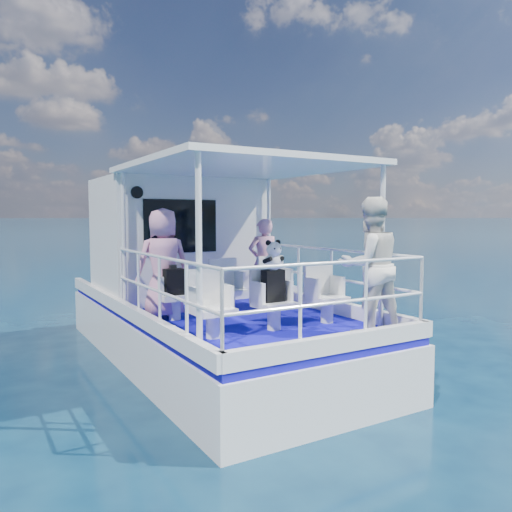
{
  "coord_description": "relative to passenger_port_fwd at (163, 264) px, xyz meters",
  "views": [
    {
      "loc": [
        -3.55,
        -6.64,
        2.41
      ],
      "look_at": [
        0.13,
        -0.4,
        1.84
      ],
      "focal_mm": 35.0,
      "sensor_mm": 36.0,
      "label": 1
    }
  ],
  "objects": [
    {
      "name": "backpack_port",
      "position": [
        0.07,
        -0.25,
        -0.25
      ],
      "size": [
        0.29,
        0.16,
        0.38
      ],
      "primitive_type": "cube",
      "color": "black",
      "rests_on": "seat_port_fwd"
    },
    {
      "name": "passenger_stbd_aft",
      "position": [
        1.95,
        -2.29,
        0.06
      ],
      "size": [
        0.98,
        0.84,
        1.76
      ],
      "primitive_type": "imported",
      "rotation": [
        0.0,
        0.0,
        2.92
      ],
      "color": "white",
      "rests_on": "deck"
    },
    {
      "name": "seat_stbd_aft",
      "position": [
        1.91,
        -1.48,
        -0.63
      ],
      "size": [
        0.48,
        0.46,
        0.38
      ],
      "primitive_type": "cube",
      "color": "white",
      "rests_on": "deck"
    },
    {
      "name": "canopy_posts",
      "position": [
        1.01,
        -0.63,
        0.28
      ],
      "size": [
        2.77,
        2.97,
        2.2
      ],
      "color": "white",
      "rests_on": "deck"
    },
    {
      "name": "deck",
      "position": [
        1.01,
        0.62,
        -0.87
      ],
      "size": [
        2.9,
        6.9,
        0.1
      ],
      "primitive_type": "cube",
      "color": "#0F0A93",
      "rests_on": "hull"
    },
    {
      "name": "panda",
      "position": [
        0.98,
        -1.49,
        0.18
      ],
      "size": [
        0.26,
        0.21,
        0.39
      ],
      "primitive_type": null,
      "color": "white",
      "rests_on": "backpack_center"
    },
    {
      "name": "railings",
      "position": [
        1.01,
        -0.95,
        -0.32
      ],
      "size": [
        2.84,
        3.59,
        1.0
      ],
      "primitive_type": null,
      "color": "white",
      "rests_on": "deck"
    },
    {
      "name": "canopy",
      "position": [
        1.01,
        -0.58,
        1.42
      ],
      "size": [
        3.0,
        3.2,
        0.08
      ],
      "primitive_type": "cube",
      "color": "white",
      "rests_on": "cabin"
    },
    {
      "name": "seat_center_aft",
      "position": [
        1.01,
        -1.48,
        -0.63
      ],
      "size": [
        0.48,
        0.46,
        0.38
      ],
      "primitive_type": "cube",
      "color": "white",
      "rests_on": "deck"
    },
    {
      "name": "compact_camera",
      "position": [
        0.05,
        -0.26,
        -0.03
      ],
      "size": [
        0.1,
        0.06,
        0.06
      ],
      "primitive_type": "cube",
      "color": "black",
      "rests_on": "backpack_port"
    },
    {
      "name": "backpack_center",
      "position": [
        0.99,
        -1.47,
        -0.23
      ],
      "size": [
        0.28,
        0.16,
        0.43
      ],
      "primitive_type": "cube",
      "color": "black",
      "rests_on": "seat_center_aft"
    },
    {
      "name": "seat_center_fwd",
      "position": [
        1.01,
        -0.18,
        -0.63
      ],
      "size": [
        0.48,
        0.46,
        0.38
      ],
      "primitive_type": "cube",
      "color": "white",
      "rests_on": "deck"
    },
    {
      "name": "hull",
      "position": [
        1.01,
        0.62,
        -1.72
      ],
      "size": [
        3.0,
        7.0,
        1.6
      ],
      "primitive_type": "cube",
      "color": "white",
      "rests_on": "ground"
    },
    {
      "name": "passenger_stbd_fwd",
      "position": [
        1.88,
        0.23,
        -0.08
      ],
      "size": [
        0.6,
        0.46,
        1.48
      ],
      "primitive_type": "imported",
      "rotation": [
        0.0,
        0.0,
        2.92
      ],
      "color": "pink",
      "rests_on": "deck"
    },
    {
      "name": "ground",
      "position": [
        1.01,
        -0.38,
        -1.72
      ],
      "size": [
        2000.0,
        2000.0,
        0.0
      ],
      "primitive_type": "plane",
      "color": "#08243D",
      "rests_on": "ground"
    },
    {
      "name": "seat_stbd_fwd",
      "position": [
        1.91,
        -0.18,
        -0.63
      ],
      "size": [
        0.48,
        0.46,
        0.38
      ],
      "primitive_type": "cube",
      "color": "white",
      "rests_on": "deck"
    },
    {
      "name": "seat_port_aft",
      "position": [
        0.11,
        -1.48,
        -0.63
      ],
      "size": [
        0.48,
        0.46,
        0.38
      ],
      "primitive_type": "cube",
      "color": "white",
      "rests_on": "deck"
    },
    {
      "name": "cabin",
      "position": [
        1.01,
        1.92,
        0.28
      ],
      "size": [
        2.85,
        2.0,
        2.2
      ],
      "primitive_type": "cube",
      "color": "white",
      "rests_on": "deck"
    },
    {
      "name": "passenger_port_fwd",
      "position": [
        0.0,
        0.0,
        0.0
      ],
      "size": [
        0.63,
        0.47,
        1.64
      ],
      "primitive_type": "imported",
      "rotation": [
        0.0,
        0.0,
        3.09
      ],
      "color": "pink",
      "rests_on": "deck"
    },
    {
      "name": "seat_port_fwd",
      "position": [
        0.11,
        -0.18,
        -0.63
      ],
      "size": [
        0.48,
        0.46,
        0.38
      ],
      "primitive_type": "cube",
      "color": "white",
      "rests_on": "deck"
    }
  ]
}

